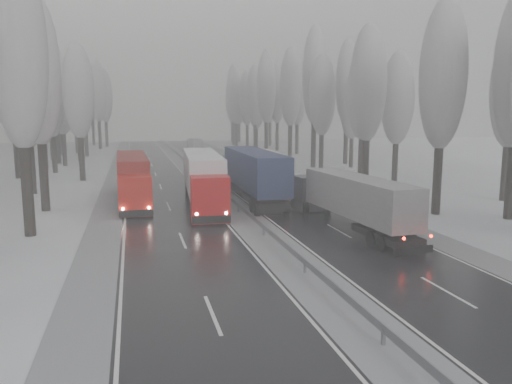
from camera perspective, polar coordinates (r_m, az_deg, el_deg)
name	(u,v)px	position (r m, az deg, el deg)	size (l,w,h in m)	color
ground	(337,303)	(21.64, 9.21, -12.41)	(260.00, 260.00, 0.00)	white
carriageway_right	(268,191)	(50.89, 1.42, 0.07)	(7.50, 200.00, 0.03)	black
carriageway_left	(164,195)	(49.20, -10.46, -0.38)	(7.50, 200.00, 0.03)	black
median_slush	(218,193)	(49.78, -4.42, -0.15)	(3.00, 200.00, 0.04)	gray
shoulder_right	(314,190)	(52.41, 6.64, 0.28)	(2.40, 200.00, 0.04)	gray
shoulder_left	(111,197)	(49.16, -16.23, -0.59)	(2.40, 200.00, 0.04)	gray
median_guardrail	(217,188)	(49.68, -4.43, 0.51)	(0.12, 200.00, 0.76)	slate
tree_16	(443,76)	(41.34, 20.59, 12.29)	(3.60, 3.60, 16.53)	black
tree_17	(511,89)	(50.34, 27.17, 10.45)	(3.60, 3.60, 15.54)	black
tree_18	(368,84)	(50.90, 12.71, 11.93)	(3.60, 3.60, 16.58)	black
tree_19	(398,99)	(56.96, 15.88, 10.17)	(3.60, 3.60, 14.57)	black
tree_20	(363,94)	(59.66, 12.11, 10.93)	(3.60, 3.60, 15.71)	black
tree_21	(365,80)	(64.32, 12.40, 12.42)	(3.60, 3.60, 18.62)	black
tree_22	(322,96)	(68.87, 7.59, 10.83)	(3.60, 3.60, 15.86)	black
tree_23	(352,108)	(74.98, 10.96, 9.46)	(3.60, 3.60, 13.55)	black
tree_24	(315,77)	(74.40, 6.71, 12.97)	(3.60, 3.60, 20.49)	black
tree_25	(347,84)	(80.67, 10.39, 12.09)	(3.60, 3.60, 19.44)	black
tree_26	(291,88)	(83.89, 3.97, 11.80)	(3.60, 3.60, 18.78)	black
tree_27	(322,94)	(90.02, 7.59, 11.07)	(3.60, 3.60, 17.62)	black
tree_28	(266,88)	(93.81, 1.20, 11.84)	(3.60, 3.60, 19.62)	black
tree_29	(297,94)	(99.73, 4.76, 11.08)	(3.60, 3.60, 18.11)	black
tree_30	(255,96)	(103.25, -0.11, 10.95)	(3.60, 3.60, 17.86)	black
tree_31	(277,94)	(108.66, 2.46, 11.08)	(3.60, 3.60, 18.58)	black
tree_32	(247,99)	(110.55, -1.03, 10.64)	(3.60, 3.60, 17.33)	black
tree_33	(257,108)	(115.13, 0.07, 9.61)	(3.60, 3.60, 14.33)	black
tree_34	(236,99)	(117.31, -2.25, 10.62)	(3.60, 3.60, 17.63)	black
tree_35	(270,98)	(123.38, 1.63, 10.72)	(3.60, 3.60, 18.25)	black
tree_36	(234,93)	(127.26, -2.59, 11.23)	(3.60, 3.60, 20.23)	black
tree_37	(257,104)	(132.62, 0.08, 10.08)	(3.60, 3.60, 16.37)	black
tree_38	(232,100)	(137.90, -2.76, 10.45)	(3.60, 3.60, 17.97)	black
tree_39	(239,105)	(142.36, -1.94, 9.95)	(3.60, 3.60, 16.19)	black
tree_56	(17,51)	(35.05, -25.61, 14.38)	(3.60, 3.60, 18.12)	black
tree_58	(37,72)	(43.76, -23.75, 12.46)	(3.60, 3.60, 17.21)	black
tree_60	(27,95)	(53.60, -24.72, 9.99)	(3.60, 3.60, 14.84)	black
tree_62	(78,92)	(62.55, -19.66, 10.71)	(3.60, 3.60, 16.04)	black
tree_63	(12,88)	(67.71, -26.13, 10.61)	(3.60, 3.60, 16.88)	black
tree_64	(51,98)	(71.97, -22.41, 9.94)	(3.60, 3.60, 15.42)	black
tree_65	(40,79)	(76.30, -23.45, 11.73)	(3.60, 3.60, 19.48)	black
tree_66	(61,101)	(81.49, -21.35, 9.71)	(3.60, 3.60, 15.23)	black
tree_67	(55,93)	(85.67, -21.99, 10.41)	(3.60, 3.60, 17.09)	black
tree_68	(77,96)	(88.07, -19.79, 10.28)	(3.60, 3.60, 16.65)	black
tree_69	(48,86)	(92.69, -22.63, 11.09)	(3.60, 3.60, 19.35)	black
tree_70	(84,96)	(98.08, -19.06, 10.29)	(3.60, 3.60, 17.09)	black
tree_71	(59,88)	(102.63, -21.61, 10.97)	(3.60, 3.60, 19.61)	black
tree_72	(75,104)	(107.60, -20.00, 9.40)	(3.60, 3.60, 15.11)	black
tree_73	(62,98)	(111.92, -21.31, 9.98)	(3.60, 3.60, 17.22)	black
tree_74	(98,92)	(118.13, -17.64, 10.84)	(3.60, 3.60, 19.68)	black
tree_75	(57,95)	(122.96, -21.82, 10.21)	(3.60, 3.60, 18.60)	black
tree_76	(105,97)	(127.42, -16.89, 10.38)	(3.60, 3.60, 18.55)	black
tree_77	(82,108)	(131.73, -19.22, 9.03)	(3.60, 3.60, 14.32)	black
tree_78	(92,95)	(134.22, -18.29, 10.49)	(3.60, 3.60, 19.55)	black
tree_79	(82,102)	(138.38, -19.29, 9.73)	(3.60, 3.60, 17.07)	black
truck_grey_tarp	(349,197)	(34.71, 10.64, -0.62)	(3.23, 14.63, 3.72)	#424146
truck_blue_box	(252,171)	(45.34, -0.51, 2.38)	(3.07, 17.92, 4.58)	#1F274E
truck_cream_box	(267,165)	(56.41, 1.26, 3.10)	(3.65, 14.30, 3.64)	beige
box_truck_distant	(194,144)	(111.34, -7.05, 5.47)	(2.71, 7.01, 2.56)	silver
truck_red_white	(203,176)	(42.81, -6.07, 1.85)	(3.93, 17.55, 4.47)	#BB0A0B
truck_red_red	(132,175)	(46.11, -13.94, 1.88)	(2.89, 16.08, 4.11)	#BC120A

